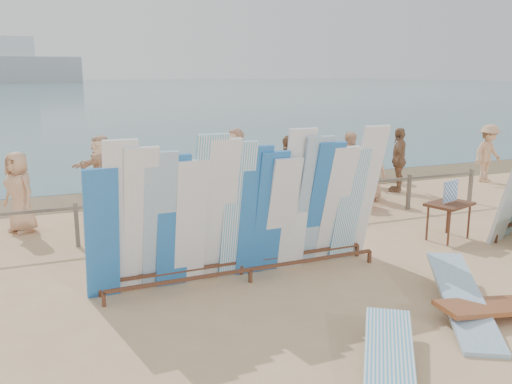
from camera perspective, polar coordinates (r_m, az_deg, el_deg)
name	(u,v)px	position (r m, az deg, el deg)	size (l,w,h in m)	color
ground	(328,269)	(9.75, 7.62, -8.07)	(160.00, 160.00, 0.00)	tan
ocean	(54,87)	(136.02, -20.50, 10.32)	(320.00, 240.00, 0.02)	#406772
wet_sand_strip	(208,189)	(16.15, -5.07, 0.28)	(40.00, 2.60, 0.01)	brown
distant_ship	(5,66)	(188.05, -24.93, 11.98)	(45.00, 8.00, 14.00)	#999EA3
fence	(263,199)	(12.15, 0.72, -0.70)	(12.08, 0.08, 0.90)	#6B5F51
main_surfboard_rack	(246,213)	(8.92, -1.10, -2.24)	(5.13, 0.88, 2.53)	brown
vendor_table	(448,220)	(11.91, 19.59, -2.78)	(1.10, 0.92, 1.25)	brown
flat_board_b	(461,311)	(8.61, 20.75, -11.68)	(0.56, 2.70, 0.07)	#82AED1
beach_chair_left	(272,202)	(13.43, 1.67, -1.06)	(0.76, 0.77, 0.88)	red
beach_chair_right	(311,197)	(14.00, 5.86, -0.52)	(0.59, 0.61, 0.91)	red
stroller	(357,190)	(14.24, 10.58, 0.19)	(0.74, 0.89, 1.05)	red
beachgoer_3	(228,166)	(15.33, -2.95, 2.80)	(1.07, 0.44, 1.65)	tan
beachgoer_0	(19,192)	(12.71, -23.65, -0.01)	(0.86, 0.41, 1.77)	tan
beachgoer_6	(372,172)	(14.92, 12.12, 2.05)	(0.75, 0.36, 1.54)	tan
beachgoer_1	(97,188)	(13.00, -16.43, 0.43)	(0.59, 0.32, 1.60)	#8C6042
beachgoer_8	(351,163)	(15.67, 10.00, 3.05)	(0.86, 0.41, 1.76)	beige
beachgoer_4	(289,173)	(13.60, 3.45, 2.04)	(1.10, 0.48, 1.88)	#8C6042
beachgoer_10	(399,160)	(16.21, 14.80, 3.30)	(1.09, 0.47, 1.86)	#8C6042
beachgoer_2	(211,179)	(12.82, -4.80, 1.37)	(0.91, 0.44, 1.88)	beige
beachgoer_9	(373,154)	(18.03, 12.21, 3.95)	(1.04, 0.43, 1.62)	tan
beachgoer_5	(236,159)	(15.82, -2.16, 3.45)	(1.70, 0.55, 1.84)	beige
beachgoer_11	(102,171)	(14.52, -15.94, 2.19)	(1.72, 0.56, 1.85)	beige
beachgoer_extra_0	(488,153)	(18.53, 23.24, 3.76)	(1.18, 0.49, 1.82)	tan
beachgoer_7	(366,157)	(16.77, 11.49, 3.65)	(0.65, 0.36, 1.79)	#8C6042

